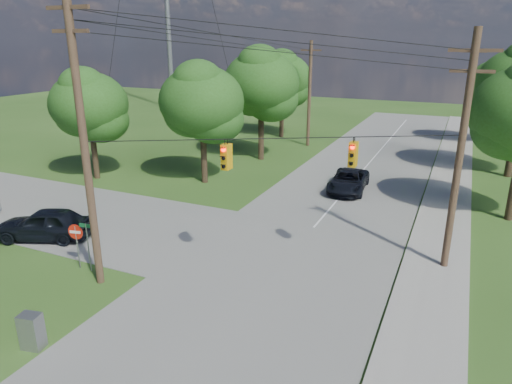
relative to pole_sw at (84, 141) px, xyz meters
The scene contains 19 objects.
ground 7.75m from the pole_sw, ahead, with size 140.00×140.00×0.00m, color #2B4E1A.
main_road 10.16m from the pole_sw, 34.88° to the left, with size 10.00×100.00×0.03m, color gray.
sidewalk_east 15.37m from the pole_sw, 19.08° to the left, with size 2.60×100.00×0.12m, color #9B9991.
pole_sw is the anchor object (origin of this frame).
pole_ne 15.51m from the pole_sw, 29.38° to the left, with size 2.00×0.32×10.50m.
pole_north_e 32.55m from the pole_sw, 65.48° to the left, with size 2.00×0.32×10.00m.
pole_north_w 29.62m from the pole_sw, 90.77° to the left, with size 2.00×0.32×10.00m.
power_lines 13.04m from the pole_sw, 61.30° to the left, with size 13.93×29.62×4.93m.
traffic_signals 8.24m from the pole_sw, 29.38° to the left, with size 4.91×3.27×1.05m.
tree_w_near 14.99m from the pole_sw, 103.11° to the left, with size 6.00×6.00×8.40m.
tree_w_mid 22.73m from the pole_sw, 96.06° to the left, with size 6.40×6.40×9.22m.
tree_w_far 32.90m from the pole_sw, 97.69° to the left, with size 6.00×6.00×8.73m.
tree_e_far 40.90m from the pole_sw, 66.82° to the left, with size 5.80×5.80×8.32m.
tree_cross_n 16.64m from the pole_sw, 133.29° to the left, with size 5.60×5.60×7.91m.
car_cross_dark 8.21m from the pole_sw, 158.29° to the left, with size 1.97×4.89×1.66m, color black.
car_main_north 19.05m from the pole_sw, 68.26° to the left, with size 2.34×5.08×1.41m, color black.
control_cabinet 7.20m from the pole_sw, 75.96° to the right, with size 0.71×0.51×1.28m, color gray.
do_not_enter_sign 5.00m from the pole_sw, 161.29° to the left, with size 0.71×0.19×2.16m.
street_name_sign 4.89m from the pole_sw, 151.30° to the left, with size 0.69×0.10×2.31m.
Camera 1 is at (8.84, -12.78, 9.97)m, focal length 32.00 mm.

